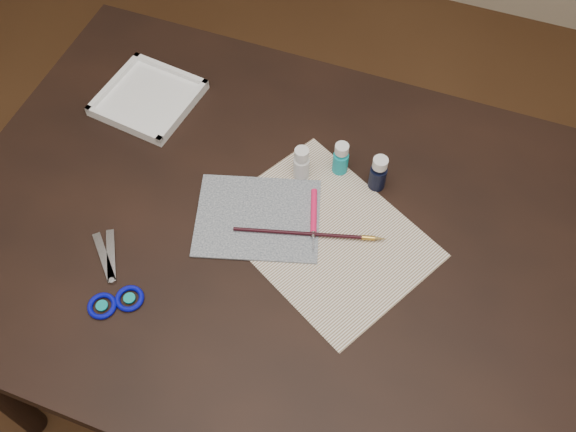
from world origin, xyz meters
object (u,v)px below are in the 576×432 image
(paint_bottle_navy, at_px, (378,173))
(scissors, at_px, (106,273))
(canvas, at_px, (258,217))
(paper, at_px, (325,235))
(paint_bottle_cyan, at_px, (341,158))
(paint_bottle_white, at_px, (301,163))
(palette_tray, at_px, (148,98))

(paint_bottle_navy, bearing_deg, scissors, -137.78)
(canvas, distance_m, scissors, 0.30)
(paper, relative_size, paint_bottle_cyan, 4.92)
(paint_bottle_white, bearing_deg, paint_bottle_cyan, 30.05)
(paper, distance_m, paint_bottle_cyan, 0.16)
(canvas, relative_size, paint_bottle_navy, 2.88)
(paint_bottle_navy, distance_m, palette_tray, 0.53)
(paint_bottle_cyan, bearing_deg, paper, -81.94)
(paint_bottle_white, xyz_separation_m, paint_bottle_cyan, (0.07, 0.04, -0.00))
(paper, xyz_separation_m, canvas, (-0.13, -0.01, 0.00))
(scissors, bearing_deg, paint_bottle_cyan, -85.54)
(canvas, distance_m, paint_bottle_cyan, 0.20)
(paint_bottle_navy, bearing_deg, paint_bottle_cyan, 172.16)
(paint_bottle_cyan, relative_size, palette_tray, 0.40)
(paper, bearing_deg, canvas, -175.60)
(paint_bottle_navy, bearing_deg, palette_tray, 175.30)
(paint_bottle_white, xyz_separation_m, paint_bottle_navy, (0.15, 0.03, 0.00))
(palette_tray, bearing_deg, paint_bottle_navy, -4.70)
(paper, distance_m, paint_bottle_white, 0.15)
(scissors, relative_size, palette_tray, 1.04)
(paper, relative_size, paint_bottle_white, 4.76)
(canvas, bearing_deg, scissors, -135.21)
(paint_bottle_white, height_order, scissors, paint_bottle_white)
(paper, height_order, paint_bottle_navy, paint_bottle_navy)
(paper, relative_size, scissors, 1.88)
(canvas, xyz_separation_m, paint_bottle_cyan, (0.11, 0.17, 0.03))
(paint_bottle_cyan, distance_m, scissors, 0.49)
(canvas, height_order, paint_bottle_navy, paint_bottle_navy)
(paper, bearing_deg, palette_tray, 158.15)
(paper, bearing_deg, paint_bottle_white, 127.87)
(paint_bottle_white, distance_m, palette_tray, 0.38)
(paint_bottle_navy, xyz_separation_m, scissors, (-0.40, -0.36, -0.04))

